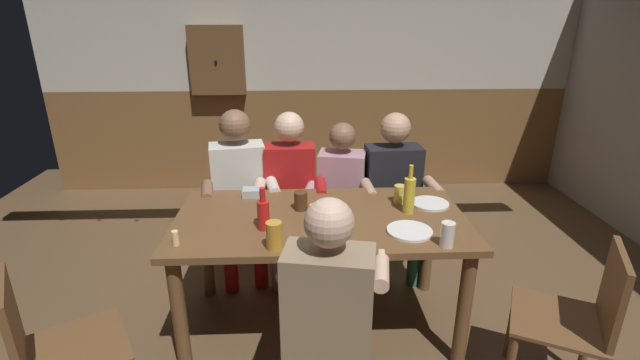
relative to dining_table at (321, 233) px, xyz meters
name	(u,v)px	position (x,y,z in m)	size (l,w,h in m)	color
ground_plane	(322,344)	(0.00, -0.19, -0.67)	(6.84, 6.84, 0.00)	brown
back_wall_upper	(310,25)	(0.00, 2.54, 1.13)	(5.70, 0.12, 1.34)	beige
back_wall_wainscot	(310,139)	(0.00, 2.54, -0.10)	(5.70, 0.12, 1.12)	brown
dining_table	(321,233)	(0.00, 0.00, 0.00)	(1.73, 0.90, 0.78)	brown
person_0	(239,187)	(-0.57, 0.69, 0.04)	(0.57, 0.59, 1.27)	silver
person_1	(290,189)	(-0.19, 0.68, 0.02)	(0.51, 0.50, 1.25)	#AD1919
person_2	(341,193)	(0.18, 0.68, -0.02)	(0.53, 0.59, 1.17)	#B78493
person_3	(394,187)	(0.59, 0.69, 0.02)	(0.57, 0.53, 1.24)	black
person_4	(330,301)	(0.01, -0.68, 0.00)	(0.58, 0.58, 1.21)	#997F60
chair_empty_near_right	(577,320)	(1.25, -0.62, -0.19)	(0.59, 0.59, 0.88)	brown
chair_empty_near_left	(54,352)	(-1.24, -0.74, -0.19)	(0.60, 0.60, 0.88)	brown
table_candle	(175,238)	(-0.77, -0.31, 0.15)	(0.04, 0.04, 0.08)	#F9E08C
condiment_caddy	(253,192)	(-0.43, 0.34, 0.14)	(0.14, 0.10, 0.05)	#B2B7BC
plate_0	(410,231)	(0.48, -0.22, 0.12)	(0.25, 0.25, 0.01)	white
plate_1	(430,203)	(0.70, 0.15, 0.12)	(0.23, 0.23, 0.01)	white
bottle_0	(409,195)	(0.53, 0.04, 0.23)	(0.07, 0.07, 0.30)	gold
bottle_1	(263,213)	(-0.33, -0.15, 0.21)	(0.07, 0.07, 0.25)	red
pint_glass_0	(316,216)	(-0.03, -0.13, 0.18)	(0.07, 0.07, 0.13)	#E5C64C
pint_glass_1	(400,194)	(0.51, 0.19, 0.17)	(0.07, 0.07, 0.12)	#E5C64C
pint_glass_2	(274,236)	(-0.25, -0.37, 0.18)	(0.08, 0.08, 0.15)	gold
pint_glass_3	(332,215)	(0.06, -0.09, 0.17)	(0.06, 0.06, 0.11)	#E5C64C
pint_glass_4	(447,234)	(0.64, -0.38, 0.18)	(0.07, 0.07, 0.13)	white
pint_glass_5	(301,201)	(-0.12, 0.11, 0.17)	(0.08, 0.08, 0.12)	#4C2D19
wall_dart_cabinet	(217,60)	(-0.97, 2.41, 0.78)	(0.56, 0.15, 0.70)	brown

